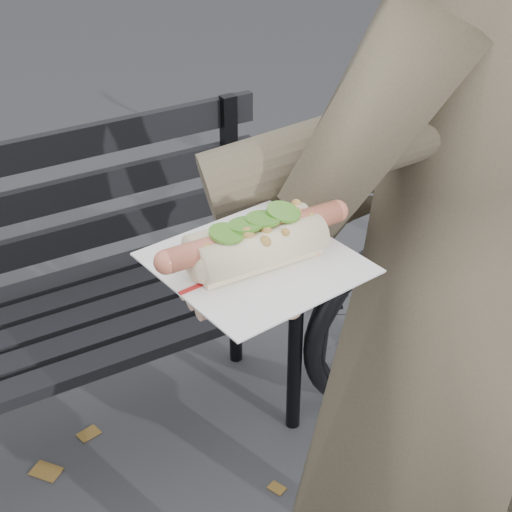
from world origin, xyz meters
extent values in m
cylinder|color=black|center=(0.61, 0.70, 0.23)|extent=(0.04, 0.04, 0.45)
cylinder|color=black|center=(0.61, 1.04, 0.23)|extent=(0.04, 0.04, 0.45)
cube|color=black|center=(-0.06, 0.69, 0.47)|extent=(1.50, 0.07, 0.03)
cube|color=black|center=(-0.06, 0.78, 0.47)|extent=(1.50, 0.07, 0.03)
cube|color=black|center=(-0.06, 0.87, 0.47)|extent=(1.50, 0.07, 0.03)
cube|color=black|center=(-0.06, 0.96, 0.47)|extent=(1.50, 0.07, 0.03)
cube|color=black|center=(-0.06, 1.05, 0.47)|extent=(1.50, 0.07, 0.03)
cube|color=black|center=(0.61, 1.06, 0.67)|extent=(0.04, 0.03, 0.42)
imported|color=brown|center=(0.44, 0.03, 0.92)|extent=(0.73, 0.55, 1.83)
cylinder|color=brown|center=(0.30, 0.01, 1.24)|extent=(0.51, 0.23, 0.19)
cylinder|color=#D8A384|center=(0.08, -0.08, 1.18)|extent=(0.09, 0.08, 0.07)
ellipsoid|color=#D8A384|center=(0.04, -0.09, 1.17)|extent=(0.10, 0.12, 0.03)
cylinder|color=#D8A384|center=(-0.02, -0.12, 1.17)|extent=(0.06, 0.02, 0.02)
cylinder|color=#D8A384|center=(-0.02, -0.10, 1.17)|extent=(0.06, 0.02, 0.02)
cylinder|color=#D8A384|center=(-0.02, -0.08, 1.17)|extent=(0.06, 0.02, 0.02)
cylinder|color=#D8A384|center=(-0.02, -0.06, 1.17)|extent=(0.06, 0.02, 0.02)
cylinder|color=#D8A384|center=(0.05, -0.14, 1.17)|extent=(0.04, 0.05, 0.02)
cube|color=white|center=(0.04, -0.09, 1.19)|extent=(0.21, 0.21, 0.00)
cube|color=#B21E1E|center=(0.04, -0.09, 1.19)|extent=(0.19, 0.03, 0.00)
cylinder|color=#CC6A4E|center=(0.04, -0.09, 1.22)|extent=(0.20, 0.02, 0.02)
sphere|color=#CC6A4E|center=(-0.06, -0.09, 1.22)|extent=(0.02, 0.02, 0.02)
sphere|color=#CC6A4E|center=(0.14, -0.09, 1.22)|extent=(0.03, 0.02, 0.02)
sphere|color=#9E6B2D|center=(0.08, -0.08, 1.23)|extent=(0.01, 0.01, 0.01)
sphere|color=#9E6B2D|center=(0.06, -0.11, 1.23)|extent=(0.01, 0.01, 0.01)
sphere|color=#9E6B2D|center=(0.07, -0.08, 1.23)|extent=(0.01, 0.01, 0.01)
sphere|color=#9E6B2D|center=(0.06, -0.08, 1.23)|extent=(0.01, 0.01, 0.01)
sphere|color=#9E6B2D|center=(0.07, -0.08, 1.23)|extent=(0.01, 0.01, 0.01)
sphere|color=#9E6B2D|center=(0.05, -0.11, 1.22)|extent=(0.01, 0.01, 0.01)
sphere|color=#9E6B2D|center=(0.00, -0.11, 1.23)|extent=(0.01, 0.01, 0.01)
sphere|color=#9E6B2D|center=(0.04, -0.11, 1.23)|extent=(0.01, 0.01, 0.01)
sphere|color=#9E6B2D|center=(-0.02, -0.10, 1.23)|extent=(0.01, 0.01, 0.01)
sphere|color=#9E6B2D|center=(0.00, -0.07, 1.23)|extent=(0.01, 0.01, 0.01)
sphere|color=#9E6B2D|center=(0.10, -0.10, 1.23)|extent=(0.01, 0.01, 0.01)
sphere|color=#9E6B2D|center=(0.07, -0.07, 1.23)|extent=(0.01, 0.01, 0.01)
sphere|color=#9E6B2D|center=(0.06, -0.08, 1.23)|extent=(0.01, 0.01, 0.01)
sphere|color=#9E6B2D|center=(0.04, -0.10, 1.23)|extent=(0.01, 0.01, 0.01)
sphere|color=#9E6B2D|center=(0.07, -0.10, 1.23)|extent=(0.01, 0.01, 0.01)
sphere|color=#9E6B2D|center=(0.05, -0.09, 1.23)|extent=(0.01, 0.01, 0.01)
sphere|color=#9E6B2D|center=(0.01, -0.09, 1.23)|extent=(0.01, 0.01, 0.01)
sphere|color=#9E6B2D|center=(0.09, -0.08, 1.23)|extent=(0.01, 0.01, 0.01)
sphere|color=#9E6B2D|center=(0.01, -0.10, 1.23)|extent=(0.01, 0.01, 0.01)
sphere|color=#9E6B2D|center=(0.09, -0.07, 1.23)|extent=(0.01, 0.01, 0.01)
sphere|color=#9E6B2D|center=(0.03, -0.08, 1.23)|extent=(0.01, 0.01, 0.01)
sphere|color=#9E6B2D|center=(0.10, -0.07, 1.23)|extent=(0.01, 0.01, 0.01)
sphere|color=#9E6B2D|center=(0.02, -0.10, 1.23)|extent=(0.01, 0.01, 0.01)
sphere|color=#9E6B2D|center=(0.05, -0.07, 1.23)|extent=(0.01, 0.01, 0.01)
sphere|color=#9E6B2D|center=(0.08, -0.09, 1.23)|extent=(0.01, 0.01, 0.01)
sphere|color=#9E6B2D|center=(0.01, -0.09, 1.23)|extent=(0.01, 0.01, 0.01)
cylinder|color=#4C8D26|center=(0.00, -0.09, 1.24)|extent=(0.04, 0.04, 0.01)
cylinder|color=#4C8D26|center=(0.03, -0.09, 1.24)|extent=(0.04, 0.04, 0.01)
cylinder|color=#4C8D26|center=(0.05, -0.09, 1.24)|extent=(0.04, 0.04, 0.01)
cylinder|color=#4C8D26|center=(0.07, -0.09, 1.24)|extent=(0.04, 0.04, 0.01)
cube|color=brown|center=(1.15, 0.90, 0.00)|extent=(0.08, 0.07, 0.00)
cube|color=brown|center=(1.19, 1.74, 0.00)|extent=(0.08, 0.09, 0.00)
cube|color=brown|center=(1.50, 0.73, 0.00)|extent=(0.08, 0.07, 0.00)
cube|color=brown|center=(0.34, 2.03, 0.00)|extent=(0.10, 0.09, 0.00)
cube|color=brown|center=(0.45, 0.51, 0.00)|extent=(0.05, 0.05, 0.00)
cube|color=brown|center=(0.09, 0.95, 0.00)|extent=(0.07, 0.05, 0.00)
cube|color=brown|center=(-0.06, 0.88, 0.00)|extent=(0.09, 0.10, 0.00)
camera|label=1|loc=(-0.30, -0.68, 1.63)|focal=55.00mm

